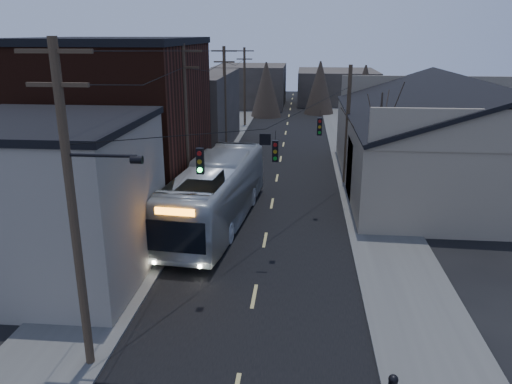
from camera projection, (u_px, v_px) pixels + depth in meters
road_surface at (279, 165)px, 41.82m from camera, size 9.00×110.00×0.02m
sidewalk_left at (203, 162)px, 42.38m from camera, size 4.00×110.00×0.12m
sidewalk_right at (358, 166)px, 41.22m from camera, size 4.00×110.00×0.12m
building_clapboard at (50, 204)px, 21.64m from camera, size 8.00×8.00×7.00m
building_brick at (116, 125)px, 31.70m from camera, size 10.00×12.00×10.00m
building_left_far at (183, 111)px, 47.29m from camera, size 9.00×14.00×7.00m
warehouse at (461, 150)px, 35.10m from camera, size 16.16×20.60×7.73m
building_far_left at (251, 86)px, 74.63m from camera, size 10.00×12.00×6.00m
building_far_right at (336, 87)px, 78.36m from camera, size 12.00×14.00×5.00m
bare_tree at (378, 152)px, 30.66m from camera, size 0.40×0.40×7.20m
utility_lines at (232, 117)px, 35.03m from camera, size 11.24×45.28×10.50m
bus at (215, 193)px, 28.35m from camera, size 4.42×13.73×3.76m
parked_car at (235, 164)px, 39.02m from camera, size 1.69×4.68×1.53m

